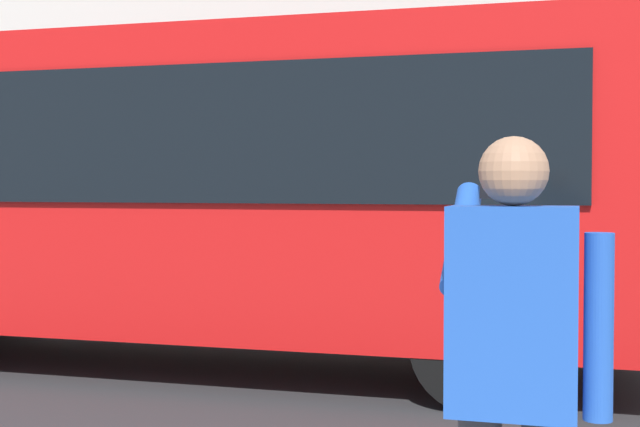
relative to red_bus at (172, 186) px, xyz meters
The scene contains 3 objects.
ground_plane 2.95m from the red_bus, behind, with size 60.00×60.00×0.00m, color #2B2B2D.
red_bus is the anchor object (origin of this frame).
pedestrian_photographer 6.08m from the red_bus, 125.78° to the left, with size 0.53×0.52×1.70m.
Camera 1 is at (-1.31, 7.79, 1.70)m, focal length 50.04 mm.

